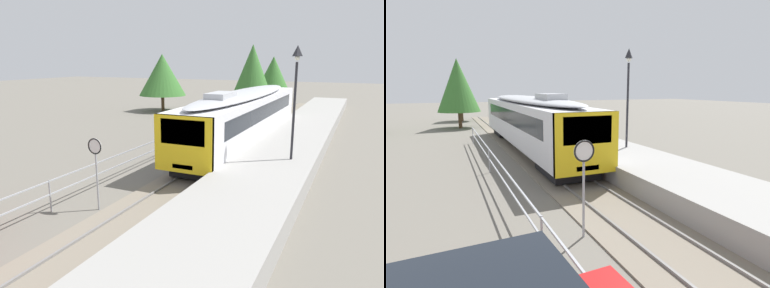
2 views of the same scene
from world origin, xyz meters
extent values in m
plane|color=#6B665B|center=(-3.00, 22.00, 0.00)|extent=(160.00, 160.00, 0.00)
cube|color=slate|center=(0.00, 22.00, 0.03)|extent=(3.20, 60.00, 0.06)
cube|color=slate|center=(-0.72, 22.00, 0.10)|extent=(0.08, 60.00, 0.08)
cube|color=slate|center=(0.72, 22.00, 0.10)|extent=(0.08, 60.00, 0.08)
cube|color=silver|center=(0.00, 25.79, 1.96)|extent=(2.80, 18.60, 2.55)
cube|color=yellow|center=(0.00, 16.59, 1.96)|extent=(2.80, 0.24, 2.55)
cube|color=black|center=(0.00, 16.51, 2.53)|extent=(2.13, 0.08, 1.12)
cube|color=black|center=(0.00, 25.79, 2.37)|extent=(2.82, 15.62, 0.92)
ellipsoid|color=#B2B5BA|center=(0.00, 25.79, 3.42)|extent=(2.69, 17.86, 0.44)
cube|color=#B2B5BA|center=(0.00, 21.14, 3.70)|extent=(1.10, 2.20, 0.36)
cube|color=#EAE5C6|center=(0.00, 16.52, 0.97)|extent=(1.00, 0.10, 0.20)
cube|color=black|center=(0.00, 18.89, 0.42)|extent=(2.24, 3.20, 0.55)
cube|color=black|center=(0.00, 32.69, 0.42)|extent=(2.24, 3.20, 0.55)
cube|color=#999691|center=(3.25, 22.00, 0.45)|extent=(3.90, 60.00, 0.90)
cylinder|color=#232328|center=(4.08, 20.08, 3.20)|extent=(0.12, 0.12, 4.60)
pyramid|color=#232328|center=(4.08, 20.08, 6.00)|extent=(0.34, 0.34, 0.50)
sphere|color=silver|center=(4.08, 20.08, 5.68)|extent=(0.24, 0.24, 0.24)
cylinder|color=#9EA0A5|center=(-1.80, 12.92, 1.10)|extent=(0.07, 0.07, 2.20)
cylinder|color=white|center=(-1.80, 12.90, 2.50)|extent=(0.60, 0.03, 0.60)
torus|color=black|center=(-1.80, 12.88, 2.50)|extent=(0.61, 0.05, 0.61)
cube|color=#9EA0A5|center=(-3.30, 12.00, 1.20)|extent=(0.05, 36.00, 0.05)
cube|color=#9EA0A5|center=(-3.30, 12.00, 0.69)|extent=(0.05, 36.00, 0.05)
cylinder|color=#9EA0A5|center=(-3.30, 12.00, 0.62)|extent=(0.06, 0.06, 1.25)
cylinder|color=#9EA0A5|center=(-3.30, 21.00, 0.62)|extent=(0.06, 0.06, 1.25)
cylinder|color=#9EA0A5|center=(-3.30, 30.00, 0.62)|extent=(0.06, 0.06, 1.25)
cylinder|color=brown|center=(-13.29, 38.36, 0.87)|extent=(0.36, 0.36, 1.74)
cone|color=#38702D|center=(-13.29, 38.36, 3.98)|extent=(5.19, 5.19, 4.49)
cylinder|color=brown|center=(-3.12, 47.48, 0.98)|extent=(0.36, 0.36, 1.96)
cone|color=#38702D|center=(-3.12, 47.48, 3.98)|extent=(3.90, 3.90, 4.04)
cylinder|color=brown|center=(-3.68, 40.26, 0.86)|extent=(0.36, 0.36, 1.71)
cone|color=#38702D|center=(-3.68, 40.26, 4.43)|extent=(4.27, 4.27, 5.44)
camera|label=1|loc=(6.96, 2.50, 5.60)|focal=34.39mm
camera|label=2|loc=(-5.22, 5.39, 4.19)|focal=29.13mm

